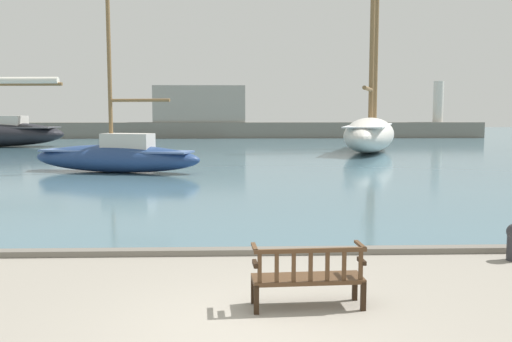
{
  "coord_description": "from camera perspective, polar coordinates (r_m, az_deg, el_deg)",
  "views": [
    {
      "loc": [
        -0.19,
        -7.2,
        2.85
      ],
      "look_at": [
        0.42,
        10.0,
        1.0
      ],
      "focal_mm": 40.0,
      "sensor_mm": 36.0,
      "label": 1
    }
  ],
  "objects": [
    {
      "name": "quay_edge_kerb",
      "position": [
        11.39,
        -1.02,
        -8.03
      ],
      "size": [
        40.0,
        0.3,
        0.12
      ],
      "primitive_type": "cube",
      "color": "slate",
      "rests_on": "ground"
    },
    {
      "name": "far_breakwater",
      "position": [
        56.97,
        -2.48,
        4.78
      ],
      "size": [
        49.02,
        2.4,
        5.72
      ],
      "color": "slate",
      "rests_on": "ground"
    },
    {
      "name": "ground_plane",
      "position": [
        7.74,
        -0.49,
        -15.45
      ],
      "size": [
        160.0,
        160.0,
        0.0
      ],
      "primitive_type": "plane",
      "color": "gray"
    },
    {
      "name": "sailboat_nearest_starboard",
      "position": [
        26.09,
        -13.76,
        1.56
      ],
      "size": [
        8.1,
        3.88,
        10.27
      ],
      "color": "navy",
      "rests_on": "harbor_water"
    },
    {
      "name": "harbor_water",
      "position": [
        51.27,
        -1.82,
        2.98
      ],
      "size": [
        100.0,
        80.0,
        0.08
      ],
      "primitive_type": "cube",
      "color": "slate",
      "rests_on": "ground"
    },
    {
      "name": "sailboat_nearest_port",
      "position": [
        38.57,
        11.31,
        3.81
      ],
      "size": [
        6.7,
        13.39,
        13.57
      ],
      "color": "silver",
      "rests_on": "harbor_water"
    },
    {
      "name": "park_bench",
      "position": [
        8.36,
        5.22,
        -10.41
      ],
      "size": [
        1.63,
        0.62,
        0.92
      ],
      "color": "black",
      "rests_on": "ground"
    }
  ]
}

